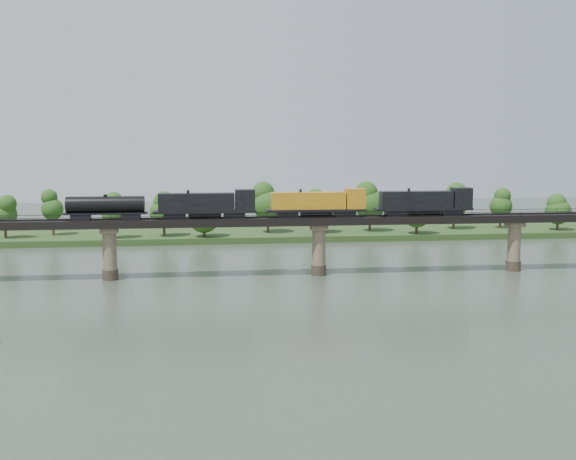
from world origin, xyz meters
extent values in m
plane|color=#354133|center=(0.00, 0.00, 0.00)|extent=(400.00, 400.00, 0.00)
cube|color=#27441B|center=(0.00, 85.00, 0.80)|extent=(300.00, 24.00, 1.60)
cylinder|color=#473A2D|center=(-40.00, 30.00, 1.00)|extent=(3.00, 3.00, 2.00)
cylinder|color=#8E7D5D|center=(-40.00, 30.00, 5.50)|extent=(2.60, 2.60, 9.00)
cube|color=#8E7D5D|center=(-40.00, 30.00, 9.50)|extent=(3.20, 3.20, 1.00)
cylinder|color=#473A2D|center=(0.00, 30.00, 1.00)|extent=(3.00, 3.00, 2.00)
cylinder|color=#8E7D5D|center=(0.00, 30.00, 5.50)|extent=(2.60, 2.60, 9.00)
cube|color=#8E7D5D|center=(0.00, 30.00, 9.50)|extent=(3.20, 3.20, 1.00)
cylinder|color=#473A2D|center=(40.00, 30.00, 1.00)|extent=(3.00, 3.00, 2.00)
cylinder|color=#8E7D5D|center=(40.00, 30.00, 5.50)|extent=(2.60, 2.60, 9.00)
cube|color=#8E7D5D|center=(40.00, 30.00, 9.50)|extent=(3.20, 3.20, 1.00)
cube|color=black|center=(0.00, 30.00, 10.75)|extent=(220.00, 5.00, 1.50)
cube|color=black|center=(0.00, 29.25, 11.58)|extent=(220.00, 0.12, 0.16)
cube|color=black|center=(0.00, 30.75, 11.58)|extent=(220.00, 0.12, 0.16)
cube|color=black|center=(0.00, 27.60, 12.20)|extent=(220.00, 0.10, 0.10)
cube|color=black|center=(0.00, 32.40, 12.20)|extent=(220.00, 0.10, 0.10)
cube|color=black|center=(0.00, 27.60, 11.85)|extent=(0.08, 0.08, 0.70)
cube|color=black|center=(0.00, 32.40, 11.85)|extent=(0.08, 0.08, 0.70)
cylinder|color=#382619|center=(-71.77, 79.88, 3.24)|extent=(0.70, 0.70, 3.27)
sphere|color=#1F4814|center=(-71.77, 79.88, 7.60)|extent=(6.20, 6.20, 6.20)
sphere|color=#1F4814|center=(-71.77, 79.88, 10.32)|extent=(4.65, 4.65, 4.65)
cylinder|color=#382619|center=(-60.94, 84.18, 3.46)|extent=(0.70, 0.70, 3.71)
sphere|color=#1F4814|center=(-60.94, 84.18, 8.41)|extent=(5.67, 5.67, 5.67)
sphere|color=#1F4814|center=(-60.94, 84.18, 11.50)|extent=(4.25, 4.25, 4.25)
cylinder|color=#382619|center=(-44.43, 76.31, 3.35)|extent=(0.70, 0.70, 3.51)
sphere|color=#1F4814|center=(-44.43, 76.31, 8.03)|extent=(6.31, 6.31, 6.31)
sphere|color=#1F4814|center=(-44.43, 76.31, 10.96)|extent=(4.73, 4.73, 4.73)
cylinder|color=#382619|center=(-32.24, 78.84, 3.27)|extent=(0.70, 0.70, 3.34)
sphere|color=#1F4814|center=(-32.24, 78.84, 7.73)|extent=(7.18, 7.18, 7.18)
sphere|color=#1F4814|center=(-32.24, 78.84, 10.52)|extent=(5.39, 5.39, 5.39)
cylinder|color=#382619|center=(-22.01, 76.15, 3.01)|extent=(0.70, 0.70, 2.83)
sphere|color=#1F4814|center=(-22.01, 76.15, 6.78)|extent=(8.26, 8.26, 8.26)
sphere|color=#1F4814|center=(-22.01, 76.15, 9.14)|extent=(6.19, 6.19, 6.19)
cylinder|color=#382619|center=(-5.04, 82.68, 3.58)|extent=(0.70, 0.70, 3.96)
sphere|color=#1F4814|center=(-5.04, 82.68, 8.87)|extent=(8.07, 8.07, 8.07)
sphere|color=#1F4814|center=(-5.04, 82.68, 12.17)|extent=(6.05, 6.05, 6.05)
cylinder|color=#382619|center=(8.52, 81.14, 3.23)|extent=(0.70, 0.70, 3.27)
sphere|color=#1F4814|center=(8.52, 81.14, 7.59)|extent=(8.03, 8.03, 8.03)
sphere|color=#1F4814|center=(8.52, 81.14, 10.31)|extent=(6.02, 6.02, 6.02)
cylinder|color=#382619|center=(22.65, 82.31, 3.56)|extent=(0.70, 0.70, 3.92)
sphere|color=#1F4814|center=(22.65, 82.31, 8.79)|extent=(8.29, 8.29, 8.29)
sphere|color=#1F4814|center=(22.65, 82.31, 12.05)|extent=(6.21, 6.21, 6.21)
cylinder|color=#382619|center=(33.59, 75.35, 3.11)|extent=(0.70, 0.70, 3.02)
sphere|color=#1F4814|center=(33.59, 75.35, 7.15)|extent=(7.74, 7.74, 7.74)
sphere|color=#1F4814|center=(33.59, 75.35, 9.67)|extent=(5.80, 5.80, 5.80)
cylinder|color=#382619|center=(46.81, 84.03, 3.50)|extent=(0.70, 0.70, 3.80)
sphere|color=#1F4814|center=(46.81, 84.03, 8.56)|extent=(7.47, 7.47, 7.47)
sphere|color=#1F4814|center=(46.81, 84.03, 11.73)|extent=(5.60, 5.60, 5.60)
cylinder|color=#382619|center=(60.48, 84.26, 3.29)|extent=(0.70, 0.70, 3.38)
sphere|color=#1F4814|center=(60.48, 84.26, 7.80)|extent=(6.23, 6.23, 6.23)
sphere|color=#1F4814|center=(60.48, 84.26, 10.62)|extent=(4.67, 4.67, 4.67)
cylinder|color=#382619|center=(74.35, 78.39, 2.99)|extent=(0.70, 0.70, 2.77)
sphere|color=#1F4814|center=(74.35, 78.39, 6.68)|extent=(7.04, 7.04, 7.04)
sphere|color=#1F4814|center=(74.35, 78.39, 8.99)|extent=(5.28, 5.28, 5.28)
cube|color=black|center=(26.56, 30.00, 12.06)|extent=(4.09, 2.46, 1.13)
cube|color=black|center=(15.31, 30.00, 12.06)|extent=(4.09, 2.46, 1.13)
cube|color=black|center=(20.94, 30.00, 12.78)|extent=(19.45, 3.07, 0.51)
cube|color=black|center=(19.40, 30.00, 14.67)|extent=(14.33, 2.76, 3.28)
cube|color=black|center=(28.61, 30.00, 14.98)|extent=(3.68, 3.07, 3.89)
cylinder|color=black|center=(20.94, 30.00, 12.22)|extent=(6.14, 1.43, 1.43)
cube|color=black|center=(5.07, 30.00, 12.06)|extent=(4.09, 2.46, 1.13)
cube|color=black|center=(-6.19, 30.00, 12.06)|extent=(4.09, 2.46, 1.13)
cube|color=black|center=(-0.56, 30.00, 12.78)|extent=(19.45, 3.07, 0.51)
cube|color=gold|center=(-2.09, 30.00, 14.67)|extent=(14.33, 2.76, 3.28)
cube|color=gold|center=(7.12, 30.00, 14.98)|extent=(3.68, 3.07, 3.89)
cylinder|color=black|center=(-0.56, 30.00, 12.22)|extent=(6.14, 1.43, 1.43)
cube|color=black|center=(-16.42, 30.00, 12.06)|extent=(4.09, 2.46, 1.13)
cube|color=black|center=(-27.68, 30.00, 12.06)|extent=(4.09, 2.46, 1.13)
cube|color=black|center=(-22.05, 30.00, 12.78)|extent=(19.45, 3.07, 0.51)
cube|color=black|center=(-23.59, 30.00, 14.67)|extent=(14.33, 2.76, 3.28)
cube|color=black|center=(-14.38, 30.00, 14.98)|extent=(3.68, 3.07, 3.89)
cylinder|color=black|center=(-22.05, 30.00, 12.22)|extent=(6.14, 1.43, 1.43)
cube|color=black|center=(-35.87, 30.00, 12.06)|extent=(3.58, 2.25, 1.13)
cube|color=black|center=(-45.08, 30.00, 12.06)|extent=(3.58, 2.25, 1.13)
cube|color=black|center=(-40.48, 30.00, 12.73)|extent=(15.35, 2.46, 0.31)
cylinder|color=black|center=(-40.48, 30.00, 14.37)|extent=(14.33, 3.07, 3.07)
cylinder|color=black|center=(-40.48, 30.00, 16.00)|extent=(0.72, 0.72, 0.51)
camera|label=1|loc=(-22.82, -107.50, 26.75)|focal=45.00mm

